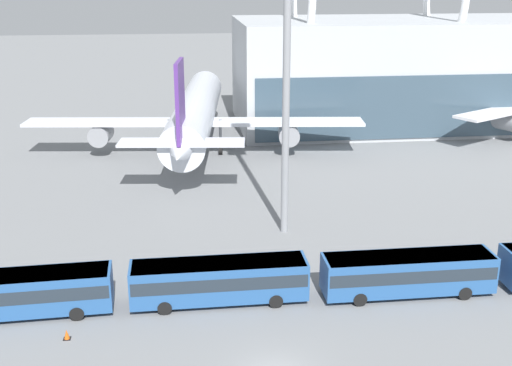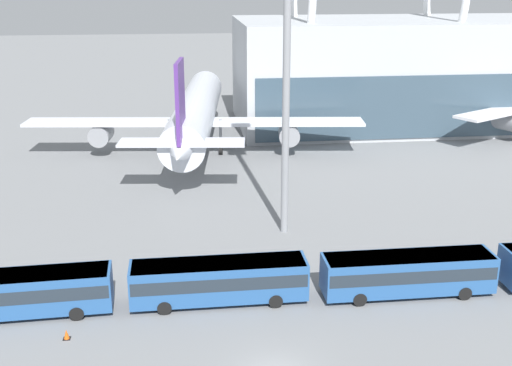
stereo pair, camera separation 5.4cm
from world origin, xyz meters
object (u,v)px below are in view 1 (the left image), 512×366
shuttle_bus_2 (408,272)px  traffic_cone_0 (67,334)px  airliner_at_gate_far (195,114)px  floodlight_mast (287,34)px  shuttle_bus_0 (18,292)px  shuttle_bus_1 (219,279)px

shuttle_bus_2 → traffic_cone_0: 24.11m
airliner_at_gate_far → floodlight_mast: bearing=-159.1°
shuttle_bus_0 → traffic_cone_0: bearing=-46.0°
floodlight_mast → traffic_cone_0: (-16.82, -16.19, -17.29)m
shuttle_bus_2 → traffic_cone_0: (-23.84, -3.25, -1.51)m
airliner_at_gate_far → floodlight_mast: (7.20, -27.64, 12.48)m
shuttle_bus_2 → floodlight_mast: size_ratio=0.43×
shuttle_bus_0 → floodlight_mast: floodlight_mast is taller
airliner_at_gate_far → floodlight_mast: floodlight_mast is taller
shuttle_bus_0 → floodlight_mast: 28.81m
floodlight_mast → shuttle_bus_2: bearing=-61.5°
airliner_at_gate_far → floodlight_mast: 31.17m
shuttle_bus_1 → floodlight_mast: 21.22m
airliner_at_gate_far → shuttle_bus_2: (14.21, -40.58, -3.30)m
floodlight_mast → shuttle_bus_1: bearing=-118.3°
shuttle_bus_0 → floodlight_mast: size_ratio=0.43×
shuttle_bus_1 → shuttle_bus_2: bearing=-2.2°
shuttle_bus_1 → shuttle_bus_2: same height
shuttle_bus_0 → floodlight_mast: bearing=29.4°
shuttle_bus_0 → traffic_cone_0: 5.21m
floodlight_mast → traffic_cone_0: 29.06m
shuttle_bus_1 → shuttle_bus_2: (13.73, -0.45, 0.00)m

